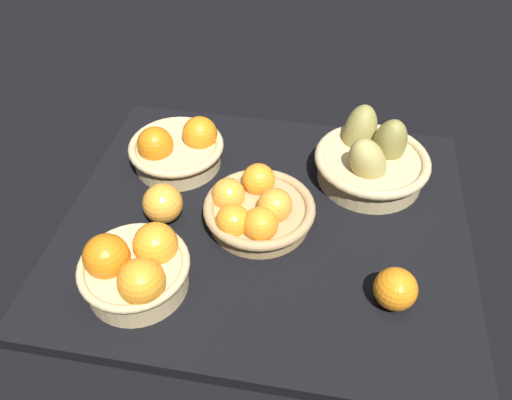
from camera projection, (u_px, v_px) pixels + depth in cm
name	position (u px, v px, depth cm)	size (l,w,h in cm)	color
market_tray	(266.00, 224.00, 106.98)	(84.00, 72.00, 3.00)	black
basket_far_right	(135.00, 268.00, 90.12)	(20.19, 20.19, 11.87)	tan
basket_near_right	(177.00, 149.00, 116.20)	(21.97, 21.97, 11.02)	tan
basket_center	(256.00, 209.00, 102.80)	(23.13, 23.13, 9.53)	tan
basket_near_left_pears	(371.00, 159.00, 112.40)	(25.65, 26.29, 15.13)	tan
loose_orange_front_gap	(163.00, 203.00, 103.41)	(8.36, 8.36, 8.36)	#F49E33
loose_orange_back_gap	(395.00, 289.00, 88.37)	(7.82, 7.82, 7.82)	orange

